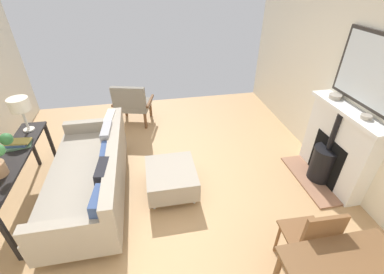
# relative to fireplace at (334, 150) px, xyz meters

# --- Properties ---
(ground_plane) EXTENTS (4.96, 5.76, 0.01)m
(ground_plane) POSITION_rel_fireplace_xyz_m (2.27, -0.21, -0.50)
(ground_plane) COLOR tan
(wall_left) EXTENTS (0.12, 5.76, 2.90)m
(wall_left) POSITION_rel_fireplace_xyz_m (-0.21, -0.21, 0.95)
(wall_left) COLOR silver
(wall_left) RESTS_ON ground
(fireplace) EXTENTS (0.56, 1.19, 1.12)m
(fireplace) POSITION_rel_fireplace_xyz_m (0.00, 0.00, 0.00)
(fireplace) COLOR #93664C
(fireplace) RESTS_ON ground
(mirror_over_mantel) EXTENTS (0.04, 1.03, 0.82)m
(mirror_over_mantel) POSITION_rel_fireplace_xyz_m (-0.12, 0.00, 1.09)
(mirror_over_mantel) COLOR #2D2823
(mantel_bowl_near) EXTENTS (0.16, 0.16, 0.05)m
(mantel_bowl_near) POSITION_rel_fireplace_xyz_m (-0.03, -0.32, 0.65)
(mantel_bowl_near) COLOR #9E9384
(mantel_bowl_near) RESTS_ON fireplace
(mantel_bowl_far) EXTENTS (0.12, 0.12, 0.05)m
(mantel_bowl_far) POSITION_rel_fireplace_xyz_m (-0.03, 0.24, 0.65)
(mantel_bowl_far) COLOR #9E9384
(mantel_bowl_far) RESTS_ON fireplace
(sofa) EXTENTS (0.91, 2.04, 0.81)m
(sofa) POSITION_rel_fireplace_xyz_m (3.21, -0.29, -0.15)
(sofa) COLOR #B2B2B7
(sofa) RESTS_ON ground
(ottoman) EXTENTS (0.65, 0.72, 0.37)m
(ottoman) POSITION_rel_fireplace_xyz_m (2.21, -0.17, -0.27)
(ottoman) COLOR #B2B2B7
(ottoman) RESTS_ON ground
(armchair_accent) EXTENTS (0.79, 0.72, 0.83)m
(armchair_accent) POSITION_rel_fireplace_xyz_m (2.70, -2.09, -0.04)
(armchair_accent) COLOR brown
(armchair_accent) RESTS_ON ground
(console_table) EXTENTS (0.32, 1.70, 0.73)m
(console_table) POSITION_rel_fireplace_xyz_m (4.02, -0.29, 0.14)
(console_table) COLOR black
(console_table) RESTS_ON ground
(table_lamp_near_end) EXTENTS (0.25, 0.25, 0.47)m
(table_lamp_near_end) POSITION_rel_fireplace_xyz_m (4.02, -0.92, 0.60)
(table_lamp_near_end) COLOR beige
(table_lamp_near_end) RESTS_ON console_table
(book_stack) EXTENTS (0.31, 0.23, 0.07)m
(book_stack) POSITION_rel_fireplace_xyz_m (4.03, -0.54, 0.27)
(book_stack) COLOR #4C7056
(book_stack) RESTS_ON console_table
(dining_chair_near_fireplace) EXTENTS (0.42, 0.42, 0.91)m
(dining_chair_near_fireplace) POSITION_rel_fireplace_xyz_m (1.08, 1.19, 0.03)
(dining_chair_near_fireplace) COLOR brown
(dining_chair_near_fireplace) RESTS_ON ground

